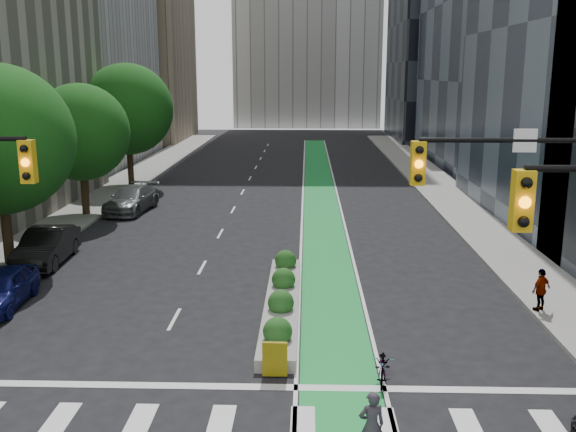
# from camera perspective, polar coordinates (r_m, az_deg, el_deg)

# --- Properties ---
(ground) EXTENTS (160.00, 160.00, 0.00)m
(ground) POSITION_cam_1_polar(r_m,az_deg,el_deg) (17.07, -5.69, -16.74)
(ground) COLOR black
(ground) RESTS_ON ground
(sidewalk_left) EXTENTS (3.60, 90.00, 0.15)m
(sidewalk_left) POSITION_cam_1_polar(r_m,az_deg,el_deg) (42.89, -17.20, 0.99)
(sidewalk_left) COLOR gray
(sidewalk_left) RESTS_ON ground
(sidewalk_right) EXTENTS (3.60, 90.00, 0.15)m
(sidewalk_right) POSITION_cam_1_polar(r_m,az_deg,el_deg) (41.74, 15.15, 0.80)
(sidewalk_right) COLOR gray
(sidewalk_right) RESTS_ON ground
(bike_lane_paint) EXTENTS (2.20, 70.00, 0.01)m
(bike_lane_paint) POSITION_cam_1_polar(r_m,az_deg,el_deg) (45.52, 2.85, 2.11)
(bike_lane_paint) COLOR green
(bike_lane_paint) RESTS_ON ground
(building_tan_far) EXTENTS (14.00, 16.00, 26.00)m
(building_tan_far) POSITION_cam_1_polar(r_m,az_deg,el_deg) (83.82, -14.09, 15.52)
(building_tan_far) COLOR tan
(building_tan_far) RESTS_ON ground
(building_dark_end) EXTENTS (14.00, 18.00, 28.00)m
(building_dark_end) POSITION_cam_1_polar(r_m,az_deg,el_deg) (84.84, 14.48, 16.14)
(building_dark_end) COLOR black
(building_dark_end) RESTS_ON ground
(tree_midfar) EXTENTS (5.60, 5.60, 7.76)m
(tree_midfar) POSITION_cam_1_polar(r_m,az_deg,el_deg) (39.13, -17.95, 7.08)
(tree_midfar) COLOR black
(tree_midfar) RESTS_ON ground
(tree_far) EXTENTS (6.60, 6.60, 9.00)m
(tree_far) POSITION_cam_1_polar(r_m,az_deg,el_deg) (48.60, -14.08, 9.18)
(tree_far) COLOR black
(tree_far) RESTS_ON ground
(median_planter) EXTENTS (1.20, 10.26, 1.10)m
(median_planter) POSITION_cam_1_polar(r_m,az_deg,el_deg) (23.21, -0.53, -7.46)
(median_planter) COLOR gray
(median_planter) RESTS_ON ground
(bicycle) EXTENTS (0.81, 1.73, 0.87)m
(bicycle) POSITION_cam_1_polar(r_m,az_deg,el_deg) (18.37, 8.44, -13.05)
(bicycle) COLOR gray
(bicycle) RESTS_ON ground
(cyclist) EXTENTS (0.65, 0.48, 1.61)m
(cyclist) POSITION_cam_1_polar(r_m,az_deg,el_deg) (14.89, 7.43, -17.98)
(cyclist) COLOR #342F38
(cyclist) RESTS_ON ground
(parked_car_left_near) EXTENTS (1.90, 4.22, 1.41)m
(parked_car_left_near) POSITION_cam_1_polar(r_m,az_deg,el_deg) (25.60, -24.09, -5.88)
(parked_car_left_near) COLOR #0D1150
(parked_car_left_near) RESTS_ON ground
(parked_car_left_mid) EXTENTS (1.91, 4.89, 1.59)m
(parked_car_left_mid) POSITION_cam_1_polar(r_m,az_deg,el_deg) (30.47, -20.68, -2.54)
(parked_car_left_mid) COLOR black
(parked_car_left_mid) RESTS_ON ground
(parked_car_left_far) EXTENTS (2.70, 5.45, 1.52)m
(parked_car_left_far) POSITION_cam_1_polar(r_m,az_deg,el_deg) (40.25, -13.75, 1.45)
(parked_car_left_far) COLOR #55585A
(parked_car_left_far) RESTS_ON ground
(pedestrian_far) EXTENTS (0.95, 0.81, 1.53)m
(pedestrian_far) POSITION_cam_1_polar(r_m,az_deg,el_deg) (24.28, 21.57, -6.11)
(pedestrian_far) COLOR gray
(pedestrian_far) RESTS_ON sidewalk_right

